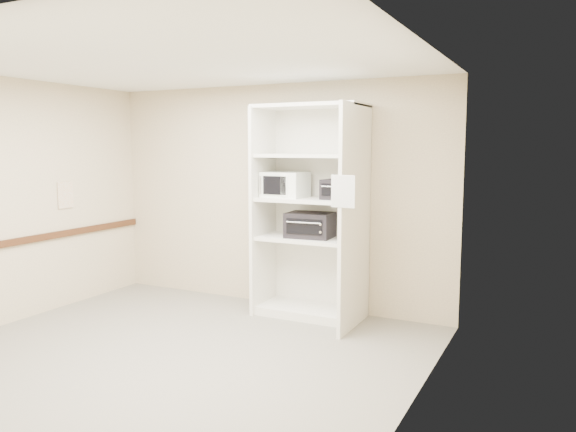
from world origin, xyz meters
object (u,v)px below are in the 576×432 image
at_px(shelving_unit, 314,219).
at_px(microwave, 285,185).
at_px(toaster_oven_upper, 341,190).
at_px(toaster_oven_lower, 310,225).

relative_size(shelving_unit, microwave, 5.01).
relative_size(toaster_oven_upper, toaster_oven_lower, 0.75).
bearing_deg(microwave, toaster_oven_upper, 1.92).
xyz_separation_m(shelving_unit, toaster_oven_upper, (0.33, -0.01, 0.35)).
distance_m(shelving_unit, toaster_oven_lower, 0.08).
distance_m(microwave, toaster_oven_upper, 0.69).
distance_m(shelving_unit, microwave, 0.53).
bearing_deg(microwave, toaster_oven_lower, 2.46).
xyz_separation_m(toaster_oven_upper, toaster_oven_lower, (-0.37, 0.01, -0.42)).
relative_size(shelving_unit, toaster_oven_upper, 6.29).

